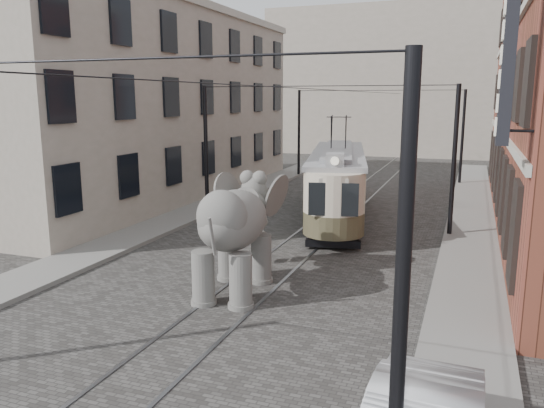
% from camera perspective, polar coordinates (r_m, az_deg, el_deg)
% --- Properties ---
extents(ground, '(120.00, 120.00, 0.00)m').
position_cam_1_polar(ground, '(17.80, 0.36, -6.65)').
color(ground, '#484643').
extents(tram_rails, '(1.54, 80.00, 0.02)m').
position_cam_1_polar(tram_rails, '(17.79, 0.36, -6.62)').
color(tram_rails, slate).
rests_on(tram_rails, ground).
extents(sidewalk_right, '(2.00, 60.00, 0.15)m').
position_cam_1_polar(sidewalk_right, '(16.79, 20.17, -8.22)').
color(sidewalk_right, slate).
rests_on(sidewalk_right, ground).
extents(sidewalk_left, '(2.00, 60.00, 0.15)m').
position_cam_1_polar(sidewalk_left, '(20.83, -16.71, -4.25)').
color(sidewalk_left, slate).
rests_on(sidewalk_left, ground).
extents(stucco_building, '(7.00, 24.00, 10.00)m').
position_cam_1_polar(stucco_building, '(30.89, -12.69, 10.10)').
color(stucco_building, gray).
rests_on(stucco_building, ground).
extents(distant_block, '(28.00, 10.00, 14.00)m').
position_cam_1_polar(distant_block, '(56.22, 14.93, 12.43)').
color(distant_block, gray).
rests_on(distant_block, ground).
extents(catenary, '(11.00, 30.20, 6.00)m').
position_cam_1_polar(catenary, '(21.89, 4.41, 4.73)').
color(catenary, black).
rests_on(catenary, ground).
extents(tram, '(4.88, 11.98, 4.66)m').
position_cam_1_polar(tram, '(24.98, 7.02, 3.93)').
color(tram, beige).
rests_on(tram, ground).
extents(elephant, '(3.54, 5.66, 3.28)m').
position_cam_1_polar(elephant, '(15.07, -4.13, -3.50)').
color(elephant, '#65625D').
rests_on(elephant, ground).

